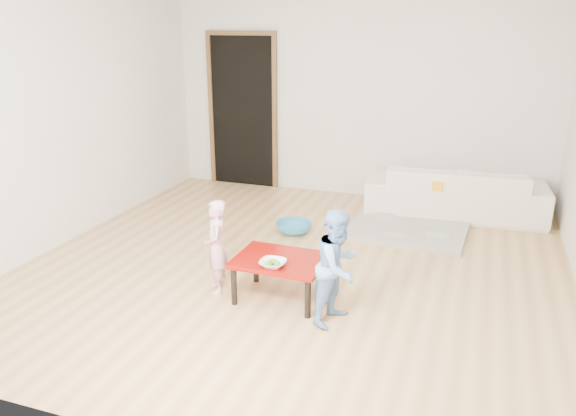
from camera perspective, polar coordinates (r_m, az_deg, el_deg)
The scene contains 13 objects.
floor at distance 5.41m, azimuth 0.70°, elevation -5.90°, with size 5.00×5.00×0.01m, color #B3844C.
back_wall at distance 7.40m, azimuth 7.07°, elevation 11.11°, with size 5.00×0.02×2.60m, color white.
left_wall at distance 6.27m, azimuth -21.72°, elevation 8.62°, with size 0.02×5.00×2.60m, color white.
doorway at distance 7.92m, azimuth -4.58°, elevation 9.66°, with size 1.02×0.08×2.11m, color brown, non-canonical shape.
sofa at distance 7.00m, azimuth 16.60°, elevation 1.69°, with size 2.07×0.81×0.60m, color silver.
cushion at distance 6.76m, azimuth 14.00°, elevation 2.68°, with size 0.43×0.38×0.11m, color #FFA61C.
red_table at distance 4.74m, azimuth -0.80°, elevation -7.16°, with size 0.74×0.56×0.37m, color maroon, non-canonical shape.
bowl at distance 4.50m, azimuth -1.55°, elevation -5.67°, with size 0.21×0.21×0.05m, color white.
broccoli at distance 4.50m, azimuth -1.55°, elevation -5.64°, with size 0.12×0.12×0.06m, color #2D5919, non-canonical shape.
child_pink at distance 4.82m, azimuth -7.31°, elevation -3.93°, with size 0.30×0.20×0.82m, color #CF5E83.
child_blue at distance 4.32m, azimuth 5.11°, elevation -5.95°, with size 0.44×0.35×0.91m, color #67AEEF.
basin at distance 6.20m, azimuth 0.56°, elevation -2.01°, with size 0.39×0.39×0.12m, color teal.
blanket at distance 6.39m, azimuth 12.06°, elevation -2.11°, with size 1.25×1.05×0.06m, color #AAA796, non-canonical shape.
Camera 1 is at (1.57, -4.67, 2.24)m, focal length 35.00 mm.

